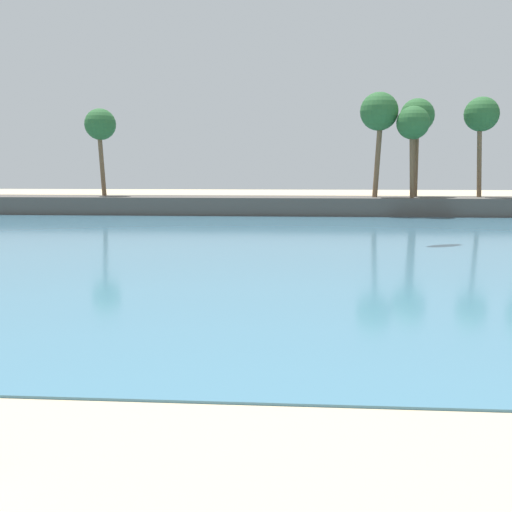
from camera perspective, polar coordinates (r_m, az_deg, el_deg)
sea at (r=55.58m, az=1.82°, el=3.70°), size 220.00×88.72×0.06m
palm_headland at (r=59.83m, az=6.48°, el=6.74°), size 113.28×6.24×12.23m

